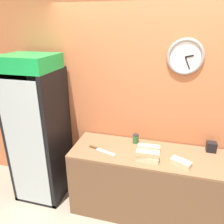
# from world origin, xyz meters

# --- Properties ---
(wall_back) EXTENTS (5.20, 0.10, 2.70)m
(wall_back) POSITION_xyz_m (0.00, 1.23, 1.36)
(wall_back) COLOR #D17547
(wall_back) RESTS_ON ground_plane
(prep_counter) EXTENTS (1.82, 0.63, 0.86)m
(prep_counter) POSITION_xyz_m (0.00, 0.86, 0.43)
(prep_counter) COLOR brown
(prep_counter) RESTS_ON ground_plane
(beverage_cooler) EXTENTS (0.62, 0.63, 1.95)m
(beverage_cooler) POSITION_xyz_m (-1.43, 0.91, 1.05)
(beverage_cooler) COLOR black
(beverage_cooler) RESTS_ON ground_plane
(sandwich_stack_bottom) EXTENTS (0.25, 0.10, 0.06)m
(sandwich_stack_bottom) POSITION_xyz_m (0.01, 0.70, 0.89)
(sandwich_stack_bottom) COLOR beige
(sandwich_stack_bottom) RESTS_ON prep_counter
(sandwich_stack_middle) EXTENTS (0.25, 0.11, 0.06)m
(sandwich_stack_middle) POSITION_xyz_m (0.01, 0.70, 0.95)
(sandwich_stack_middle) COLOR tan
(sandwich_stack_middle) RESTS_ON sandwich_stack_bottom
(sandwich_flat_left) EXTENTS (0.26, 0.10, 0.06)m
(sandwich_flat_left) POSITION_xyz_m (-0.00, 0.92, 0.89)
(sandwich_flat_left) COLOR beige
(sandwich_flat_left) RESTS_ON prep_counter
(sandwich_flat_right) EXTENTS (0.23, 0.18, 0.06)m
(sandwich_flat_right) POSITION_xyz_m (0.36, 0.72, 0.89)
(sandwich_flat_right) COLOR beige
(sandwich_flat_right) RESTS_ON prep_counter
(chefs_knife) EXTENTS (0.35, 0.14, 0.02)m
(chefs_knife) POSITION_xyz_m (-0.59, 0.79, 0.87)
(chefs_knife) COLOR silver
(chefs_knife) RESTS_ON prep_counter
(condiment_jar) EXTENTS (0.08, 0.08, 0.12)m
(condiment_jar) POSITION_xyz_m (-0.18, 1.06, 0.92)
(condiment_jar) COLOR #336B38
(condiment_jar) RESTS_ON prep_counter
(napkin_dispenser) EXTENTS (0.11, 0.09, 0.12)m
(napkin_dispenser) POSITION_xyz_m (0.71, 1.09, 0.92)
(napkin_dispenser) COLOR black
(napkin_dispenser) RESTS_ON prep_counter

